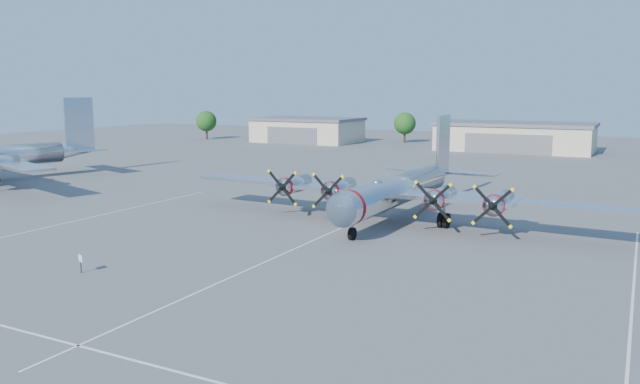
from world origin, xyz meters
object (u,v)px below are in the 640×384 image
at_px(hangar_west, 307,130).
at_px(main_bomber_b29, 399,219).
at_px(tree_far_west, 206,121).
at_px(info_placard, 81,260).
at_px(hangar_center, 515,136).
at_px(tree_west, 405,123).

height_order(hangar_west, main_bomber_b29, hangar_west).
xyz_separation_m(tree_far_west, info_placard, (61.06, -91.84, -3.41)).
bearing_deg(hangar_center, tree_west, 162.18).
distance_m(main_bomber_b29, info_placard, 27.85).
bearing_deg(hangar_west, main_bomber_b29, -55.84).
distance_m(tree_far_west, info_placard, 110.34).
xyz_separation_m(hangar_center, main_bomber_b29, (2.91, -70.61, -2.71)).
distance_m(hangar_west, tree_west, 21.61).
relative_size(hangar_center, tree_west, 4.31).
height_order(hangar_center, main_bomber_b29, hangar_center).
height_order(tree_far_west, main_bomber_b29, tree_far_west).
bearing_deg(tree_west, tree_far_west, -165.07).
bearing_deg(info_placard, main_bomber_b29, 88.45).
height_order(hangar_center, tree_far_west, tree_far_west).
xyz_separation_m(hangar_center, tree_west, (-25.00, 8.04, 1.51)).
height_order(hangar_west, tree_west, tree_west).
bearing_deg(main_bomber_b29, hangar_center, 94.39).
xyz_separation_m(hangar_west, tree_west, (20.00, 8.04, 1.51)).
bearing_deg(main_bomber_b29, tree_far_west, 139.61).
bearing_deg(hangar_west, info_placard, -69.37).
xyz_separation_m(hangar_west, tree_far_west, (-25.00, -3.96, 1.51)).
distance_m(hangar_west, info_placard, 102.38).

